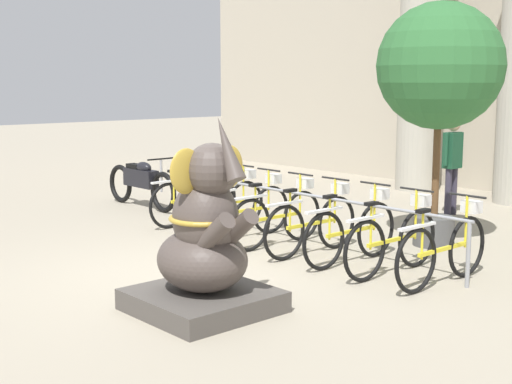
% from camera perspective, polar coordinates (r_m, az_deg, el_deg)
% --- Properties ---
extents(ground_plane, '(60.00, 60.00, 0.00)m').
position_cam_1_polar(ground_plane, '(8.54, -4.92, -6.63)').
color(ground_plane, '#9E937F').
extents(column_left, '(1.15, 1.15, 5.16)m').
position_cam_1_polar(column_left, '(15.35, 13.07, 9.93)').
color(column_left, '#ADA899').
rests_on(column_left, ground_plane).
extents(bike_rack, '(5.22, 0.05, 0.77)m').
position_cam_1_polar(bike_rack, '(9.75, 3.80, -0.85)').
color(bike_rack, gray).
rests_on(bike_rack, ground_plane).
extents(bicycle_0, '(0.48, 1.72, 0.99)m').
position_cam_1_polar(bicycle_0, '(11.44, -4.83, -0.51)').
color(bicycle_0, black).
rests_on(bicycle_0, ground_plane).
extents(bicycle_1, '(0.48, 1.72, 0.99)m').
position_cam_1_polar(bicycle_1, '(10.94, -2.70, -0.93)').
color(bicycle_1, black).
rests_on(bicycle_1, ground_plane).
extents(bicycle_2, '(0.48, 1.72, 0.99)m').
position_cam_1_polar(bicycle_2, '(10.39, -0.71, -1.44)').
color(bicycle_2, black).
rests_on(bicycle_2, ground_plane).
extents(bicycle_3, '(0.48, 1.72, 0.99)m').
position_cam_1_polar(bicycle_3, '(9.91, 1.80, -1.94)').
color(bicycle_3, black).
rests_on(bicycle_3, ground_plane).
extents(bicycle_4, '(0.48, 1.72, 0.99)m').
position_cam_1_polar(bicycle_4, '(9.46, 4.58, -2.49)').
color(bicycle_4, black).
rests_on(bicycle_4, ground_plane).
extents(bicycle_5, '(0.48, 1.72, 0.99)m').
position_cam_1_polar(bicycle_5, '(9.04, 7.73, -3.07)').
color(bicycle_5, black).
rests_on(bicycle_5, ground_plane).
extents(bicycle_6, '(0.48, 1.72, 0.99)m').
position_cam_1_polar(bicycle_6, '(8.62, 10.95, -3.75)').
color(bicycle_6, black).
rests_on(bicycle_6, ground_plane).
extents(bicycle_7, '(0.48, 1.72, 0.99)m').
position_cam_1_polar(bicycle_7, '(8.29, 14.83, -4.38)').
color(bicycle_7, black).
rests_on(bicycle_7, ground_plane).
extents(elephant_statue, '(1.26, 1.26, 1.98)m').
position_cam_1_polar(elephant_statue, '(7.04, -4.11, -4.38)').
color(elephant_statue, '#4C4742').
rests_on(elephant_statue, ground_plane).
extents(motorcycle, '(2.14, 0.55, 0.95)m').
position_cam_1_polar(motorcycle, '(13.08, -9.17, 0.81)').
color(motorcycle, black).
rests_on(motorcycle, ground_plane).
extents(person_pedestrian, '(0.22, 0.47, 1.66)m').
position_cam_1_polar(person_pedestrian, '(12.55, 15.43, 2.68)').
color(person_pedestrian, '#383342').
rests_on(person_pedestrian, ground_plane).
extents(potted_tree, '(1.72, 1.72, 3.34)m').
position_cam_1_polar(potted_tree, '(10.07, 14.50, 9.40)').
color(potted_tree, '#4C4C4C').
rests_on(potted_tree, ground_plane).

